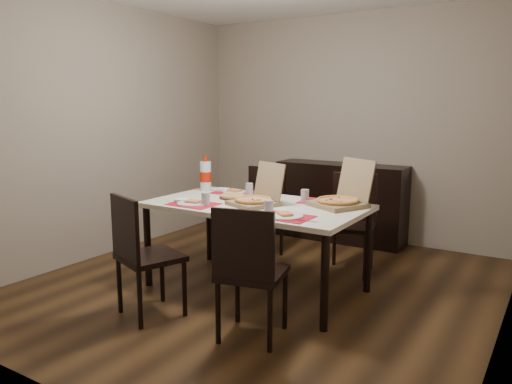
# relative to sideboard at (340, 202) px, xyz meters

# --- Properties ---
(ground) EXTENTS (3.80, 4.00, 0.02)m
(ground) POSITION_rel_sideboard_xyz_m (0.00, -1.78, -0.46)
(ground) COLOR #402913
(ground) RESTS_ON ground
(room_walls) EXTENTS (3.84, 4.02, 2.62)m
(room_walls) POSITION_rel_sideboard_xyz_m (0.00, -1.35, 1.28)
(room_walls) COLOR gray
(room_walls) RESTS_ON ground
(sideboard) EXTENTS (1.50, 0.40, 0.90)m
(sideboard) POSITION_rel_sideboard_xyz_m (0.00, 0.00, 0.00)
(sideboard) COLOR black
(sideboard) RESTS_ON ground
(dining_table) EXTENTS (1.80, 1.00, 0.75)m
(dining_table) POSITION_rel_sideboard_xyz_m (0.00, -1.85, 0.23)
(dining_table) COLOR beige
(dining_table) RESTS_ON ground
(chair_near_left) EXTENTS (0.54, 0.54, 0.93)m
(chair_near_left) POSITION_rel_sideboard_xyz_m (-0.40, -2.80, 0.06)
(chair_near_left) COLOR black
(chair_near_left) RESTS_ON ground
(chair_near_right) EXTENTS (0.51, 0.51, 0.93)m
(chair_near_right) POSITION_rel_sideboard_xyz_m (0.48, -2.70, 0.06)
(chair_near_right) COLOR black
(chair_near_right) RESTS_ON ground
(chair_far_left) EXTENTS (0.45, 0.45, 0.93)m
(chair_far_left) POSITION_rel_sideboard_xyz_m (-0.45, -1.02, 0.06)
(chair_far_left) COLOR black
(chair_far_left) RESTS_ON ground
(chair_far_right) EXTENTS (0.49, 0.49, 0.93)m
(chair_far_right) POSITION_rel_sideboard_xyz_m (0.52, -0.97, 0.06)
(chair_far_right) COLOR black
(chair_far_right) RESTS_ON ground
(setting_near_left) EXTENTS (0.46, 0.30, 0.11)m
(setting_near_left) POSITION_rel_sideboard_xyz_m (-0.41, -2.15, 0.32)
(setting_near_left) COLOR red
(setting_near_left) RESTS_ON dining_table
(setting_near_right) EXTENTS (0.48, 0.30, 0.11)m
(setting_near_right) POSITION_rel_sideboard_xyz_m (0.42, -2.16, 0.32)
(setting_near_right) COLOR red
(setting_near_right) RESTS_ON dining_table
(setting_far_left) EXTENTS (0.48, 0.30, 0.11)m
(setting_far_left) POSITION_rel_sideboard_xyz_m (-0.41, -1.53, 0.32)
(setting_far_left) COLOR red
(setting_far_left) RESTS_ON dining_table
(setting_far_right) EXTENTS (0.41, 0.30, 0.11)m
(setting_far_right) POSITION_rel_sideboard_xyz_m (0.43, -1.53, 0.32)
(setting_far_right) COLOR red
(setting_far_right) RESTS_ON dining_table
(napkin_loose) EXTENTS (0.14, 0.15, 0.02)m
(napkin_loose) POSITION_rel_sideboard_xyz_m (-0.03, -1.83, 0.31)
(napkin_loose) COLOR white
(napkin_loose) RESTS_ON dining_table
(pizza_box_center) EXTENTS (0.45, 0.48, 0.34)m
(pizza_box_center) POSITION_rel_sideboard_xyz_m (0.04, -1.90, 0.36)
(pizza_box_center) COLOR olive
(pizza_box_center) RESTS_ON dining_table
(pizza_box_right) EXTENTS (0.53, 0.55, 0.38)m
(pizza_box_right) POSITION_rel_sideboard_xyz_m (0.65, -1.57, 0.36)
(pizza_box_right) COLOR olive
(pizza_box_right) RESTS_ON dining_table
(faina_plate) EXTENTS (0.24, 0.24, 0.03)m
(faina_plate) POSITION_rel_sideboard_xyz_m (-0.30, -1.76, 0.31)
(faina_plate) COLOR black
(faina_plate) RESTS_ON dining_table
(dip_bowl) EXTENTS (0.15, 0.15, 0.03)m
(dip_bowl) POSITION_rel_sideboard_xyz_m (0.03, -1.66, 0.32)
(dip_bowl) COLOR white
(dip_bowl) RESTS_ON dining_table
(soda_bottle) EXTENTS (0.11, 0.11, 0.34)m
(soda_bottle) POSITION_rel_sideboard_xyz_m (-0.75, -1.56, 0.44)
(soda_bottle) COLOR silver
(soda_bottle) RESTS_ON dining_table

